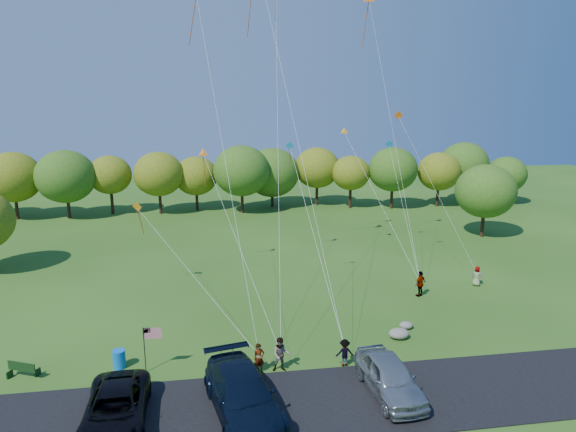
# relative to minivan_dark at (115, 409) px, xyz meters

# --- Properties ---
(ground) EXTENTS (140.00, 140.00, 0.00)m
(ground) POSITION_rel_minivan_dark_xyz_m (7.92, 4.34, -0.87)
(ground) COLOR #2A5117
(ground) RESTS_ON ground
(asphalt_lane) EXTENTS (44.00, 6.00, 0.06)m
(asphalt_lane) POSITION_rel_minivan_dark_xyz_m (7.92, 0.34, -0.84)
(asphalt_lane) COLOR black
(asphalt_lane) RESTS_ON ground
(treeline) EXTENTS (75.46, 27.35, 8.41)m
(treeline) POSITION_rel_minivan_dark_xyz_m (5.18, 40.11, 3.76)
(treeline) COLOR #362213
(treeline) RESTS_ON ground
(minivan_dark) EXTENTS (2.84, 5.88, 1.61)m
(minivan_dark) POSITION_rel_minivan_dark_xyz_m (0.00, 0.00, 0.00)
(minivan_dark) COLOR black
(minivan_dark) RESTS_ON asphalt_lane
(minivan_navy) EXTENTS (3.96, 7.03, 1.92)m
(minivan_navy) POSITION_rel_minivan_dark_xyz_m (5.60, 0.02, 0.16)
(minivan_navy) COLOR black
(minivan_navy) RESTS_ON asphalt_lane
(minivan_silver) EXTENTS (2.50, 5.39, 1.79)m
(minivan_silver) POSITION_rel_minivan_dark_xyz_m (12.77, 0.56, 0.09)
(minivan_silver) COLOR #9A9FA3
(minivan_silver) RESTS_ON asphalt_lane
(flyer_a) EXTENTS (0.69, 0.55, 1.64)m
(flyer_a) POSITION_rel_minivan_dark_xyz_m (6.68, 3.54, -0.05)
(flyer_a) COLOR #4C4C59
(flyer_a) RESTS_ON ground
(flyer_b) EXTENTS (0.97, 0.79, 1.89)m
(flyer_b) POSITION_rel_minivan_dark_xyz_m (7.85, 3.54, 0.08)
(flyer_b) COLOR #4C4C59
(flyer_b) RESTS_ON ground
(flyer_c) EXTENTS (1.01, 0.60, 1.52)m
(flyer_c) POSITION_rel_minivan_dark_xyz_m (11.31, 3.54, -0.10)
(flyer_c) COLOR #4C4C59
(flyer_c) RESTS_ON ground
(flyer_d) EXTENTS (1.19, 0.99, 1.91)m
(flyer_d) POSITION_rel_minivan_dark_xyz_m (19.25, 12.20, 0.09)
(flyer_d) COLOR #4C4C59
(flyer_d) RESTS_ON ground
(flyer_e) EXTENTS (0.89, 0.86, 1.53)m
(flyer_e) POSITION_rel_minivan_dark_xyz_m (24.36, 13.51, -0.10)
(flyer_e) COLOR #4C4C59
(flyer_e) RESTS_ON ground
(park_bench) EXTENTS (1.60, 0.90, 0.91)m
(park_bench) POSITION_rel_minivan_dark_xyz_m (-5.48, 4.91, -0.38)
(park_bench) COLOR black
(park_bench) RESTS_ON ground
(trash_barrel) EXTENTS (0.67, 0.67, 1.01)m
(trash_barrel) POSITION_rel_minivan_dark_xyz_m (-0.68, 5.18, -0.36)
(trash_barrel) COLOR blue
(trash_barrel) RESTS_ON ground
(flag_assembly) EXTENTS (0.94, 0.61, 2.55)m
(flag_assembly) POSITION_rel_minivan_dark_xyz_m (1.04, 4.50, 1.05)
(flag_assembly) COLOR black
(flag_assembly) RESTS_ON ground
(boulder_near) EXTENTS (1.25, 0.98, 0.62)m
(boulder_near) POSITION_rel_minivan_dark_xyz_m (15.37, 6.11, -0.55)
(boulder_near) COLOR slate
(boulder_near) RESTS_ON ground
(boulder_far) EXTENTS (0.85, 0.71, 0.44)m
(boulder_far) POSITION_rel_minivan_dark_xyz_m (16.30, 7.31, -0.64)
(boulder_far) COLOR gray
(boulder_far) RESTS_ON ground
(kites_aloft) EXTENTS (21.83, 9.36, 18.99)m
(kites_aloft) POSITION_rel_minivan_dark_xyz_m (9.96, 19.01, 18.79)
(kites_aloft) COLOR #F45A1B
(kites_aloft) RESTS_ON ground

